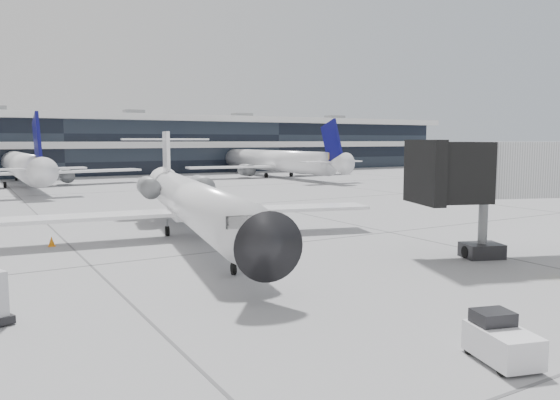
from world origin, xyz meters
TOP-DOWN VIEW (x-y plane):
  - ground at (0.00, 0.00)m, footprint 220.00×220.00m
  - terminal at (0.00, 82.00)m, footprint 170.00×22.00m
  - bg_jet_center at (-8.00, 55.00)m, footprint 32.00×40.00m
  - bg_jet_right at (32.00, 55.00)m, footprint 32.00×40.00m
  - regional_jet at (-2.48, 5.01)m, footprint 24.57×30.62m
  - baggage_tug at (-2.28, -18.56)m, footprint 1.84×2.44m
  - traffic_cone at (-10.97, 6.47)m, footprint 0.55×0.55m

SIDE VIEW (x-z plane):
  - ground at x=0.00m, z-range 0.00..0.00m
  - bg_jet_center at x=-8.00m, z-range -4.80..4.80m
  - bg_jet_right at x=32.00m, z-range -4.80..4.80m
  - traffic_cone at x=-10.97m, z-range -0.02..0.60m
  - baggage_tug at x=-2.28m, z-range -0.07..1.31m
  - regional_jet at x=-2.48m, z-range -1.13..5.98m
  - terminal at x=0.00m, z-range 0.00..10.00m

